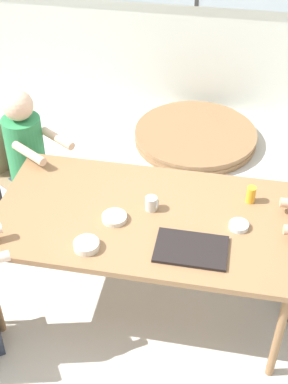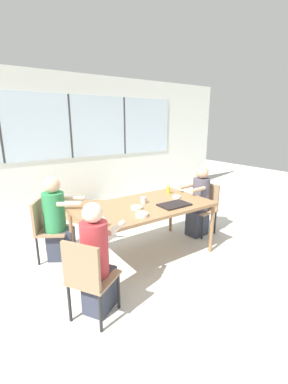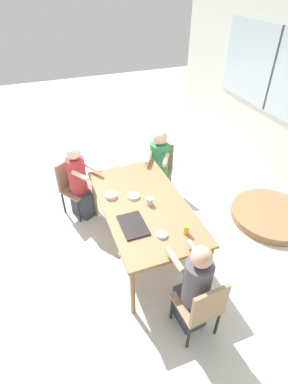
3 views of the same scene
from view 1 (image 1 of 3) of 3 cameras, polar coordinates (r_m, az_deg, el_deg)
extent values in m
plane|color=beige|center=(3.83, 0.00, -11.01)|extent=(16.00, 16.00, 0.00)
cube|color=olive|center=(3.29, 0.00, -2.70)|extent=(1.84, 1.00, 0.04)
cylinder|color=olive|center=(3.26, 14.12, -14.79)|extent=(0.05, 0.05, 0.72)
cylinder|color=olive|center=(4.07, -10.89, -0.96)|extent=(0.05, 0.05, 0.72)
cylinder|color=olive|center=(3.87, 14.06, -4.06)|extent=(0.05, 0.05, 0.72)
cube|color=#937556|center=(4.25, -12.36, 1.61)|extent=(0.55, 0.55, 0.03)
cube|color=#937556|center=(4.25, -14.24, 4.98)|extent=(0.23, 0.34, 0.42)
cylinder|color=black|center=(4.34, -8.87, -0.51)|extent=(0.03, 0.03, 0.40)
cylinder|color=black|center=(4.20, -12.39, -2.68)|extent=(0.03, 0.03, 0.40)
cylinder|color=black|center=(4.57, -11.62, 1.34)|extent=(0.03, 0.03, 0.40)
cylinder|color=black|center=(4.43, -15.05, -0.66)|extent=(0.03, 0.03, 0.40)
cube|color=#333847|center=(4.31, -11.23, -1.02)|extent=(0.42, 0.39, 0.42)
cylinder|color=#2D844C|center=(4.07, -12.55, 4.45)|extent=(0.28, 0.28, 0.53)
sphere|color=#DBB293|center=(3.87, -13.31, 8.99)|extent=(0.22, 0.22, 0.22)
cylinder|color=#DBB293|center=(3.88, -9.22, 5.67)|extent=(0.29, 0.22, 0.06)
cylinder|color=#DBB293|center=(3.76, -12.17, 4.05)|extent=(0.29, 0.22, 0.06)
cube|color=black|center=(3.06, 5.05, -6.08)|extent=(0.41, 0.27, 0.02)
cylinder|color=beige|center=(3.29, 0.78, -1.24)|extent=(0.07, 0.07, 0.09)
torus|color=beige|center=(3.29, 1.42, -1.32)|extent=(0.01, 0.06, 0.06)
cylinder|color=gold|center=(3.41, 11.33, -0.27)|extent=(0.06, 0.06, 0.11)
cylinder|color=silver|center=(3.24, -3.18, -2.76)|extent=(0.15, 0.15, 0.03)
cylinder|color=silver|center=(3.23, 10.08, -3.55)|extent=(0.12, 0.12, 0.03)
cylinder|color=silver|center=(3.07, -6.16, -5.66)|extent=(0.15, 0.15, 0.04)
cylinder|color=olive|center=(5.31, 5.46, 5.52)|extent=(1.18, 1.18, 0.03)
cylinder|color=olive|center=(5.29, 5.48, 5.80)|extent=(1.19, 1.19, 0.03)
cylinder|color=olive|center=(5.28, 5.50, 6.07)|extent=(1.18, 1.18, 0.03)
cylinder|color=olive|center=(5.26, 5.52, 6.34)|extent=(1.19, 1.19, 0.03)
camera|label=2|loc=(2.59, -70.94, -16.82)|focal=24.00mm
camera|label=3|loc=(2.61, 74.33, 16.55)|focal=28.00mm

